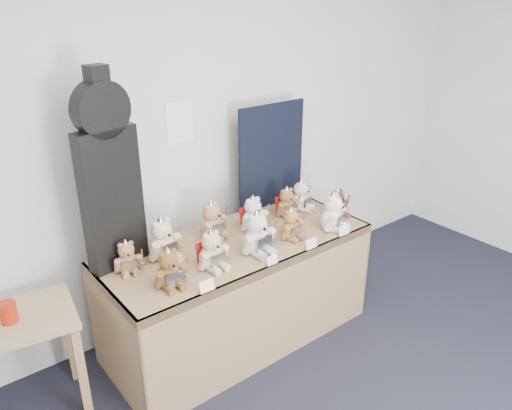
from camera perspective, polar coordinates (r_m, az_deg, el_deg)
room_shell at (r=3.55m, az=-8.72°, el=9.26°), size 6.00×6.00×6.00m
display_table at (r=3.48m, az=-1.33°, el=-7.20°), size 1.91×0.81×0.79m
guitar_case at (r=3.07m, az=-16.45°, el=3.37°), size 0.39×0.18×1.24m
navy_board at (r=3.90m, az=1.78°, el=5.62°), size 0.62×0.03×0.82m
red_cup at (r=3.12m, az=-26.46°, el=-10.93°), size 0.09×0.09×0.12m
teddy_front_far_left at (r=2.97m, az=-9.84°, el=-7.33°), size 0.22×0.18×0.27m
teddy_front_left at (r=3.12m, az=-5.06°, el=-5.31°), size 0.24×0.20×0.29m
teddy_front_centre at (r=3.27m, az=0.16°, el=-3.39°), size 0.27×0.22×0.33m
teddy_front_right at (r=3.47m, az=4.05°, el=-2.31°), size 0.21×0.17×0.25m
teddy_front_far_right at (r=3.63m, az=8.86°, el=-0.95°), size 0.26×0.24×0.31m
teddy_front_end at (r=3.86m, az=9.28°, el=0.13°), size 0.20×0.16×0.24m
teddy_back_left at (r=3.25m, az=-10.57°, el=-4.06°), size 0.27×0.23×0.32m
teddy_back_centre_left at (r=3.48m, az=-5.02°, el=-1.91°), size 0.25×0.23×0.30m
teddy_back_centre_right at (r=3.58m, az=-0.30°, el=-1.19°), size 0.23×0.19×0.29m
teddy_back_right at (r=3.81m, az=3.53°, el=0.16°), size 0.21×0.18×0.26m
teddy_back_end at (r=3.93m, az=5.18°, el=0.94°), size 0.22×0.21×0.27m
teddy_back_far_left at (r=3.17m, az=-14.50°, el=-5.94°), size 0.19×0.17×0.24m
entry_card_a at (r=2.93m, az=-5.62°, el=-9.19°), size 0.10×0.02×0.07m
entry_card_b at (r=3.18m, az=1.87°, el=-6.32°), size 0.08×0.02×0.06m
entry_card_c at (r=3.38m, az=6.35°, el=-4.40°), size 0.09×0.02×0.07m
entry_card_d at (r=3.59m, az=10.02°, el=-2.84°), size 0.10×0.02×0.07m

